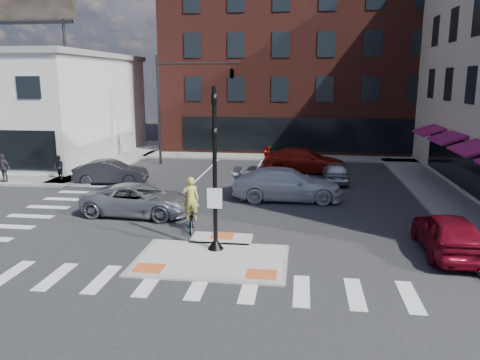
# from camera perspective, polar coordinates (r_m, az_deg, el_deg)

# --- Properties ---
(ground) EXTENTS (120.00, 120.00, 0.00)m
(ground) POSITION_cam_1_polar(r_m,az_deg,el_deg) (17.37, -3.22, -9.19)
(ground) COLOR #28282B
(ground) RESTS_ON ground
(refuge_island) EXTENTS (5.40, 4.65, 0.13)m
(refuge_island) POSITION_cam_1_polar(r_m,az_deg,el_deg) (17.11, -3.38, -9.35)
(refuge_island) COLOR gray
(refuge_island) RESTS_ON ground
(sidewalk_nw) EXTENTS (23.50, 20.50, 0.15)m
(sidewalk_nw) POSITION_cam_1_polar(r_m,az_deg,el_deg) (37.46, -24.56, 1.51)
(sidewalk_nw) COLOR gray
(sidewalk_nw) RESTS_ON ground
(sidewalk_e) EXTENTS (3.00, 24.00, 0.15)m
(sidewalk_e) POSITION_cam_1_polar(r_m,az_deg,el_deg) (27.72, 23.53, -1.85)
(sidewalk_e) COLOR gray
(sidewalk_e) RESTS_ON ground
(sidewalk_n) EXTENTS (26.00, 3.00, 0.15)m
(sidewalk_n) POSITION_cam_1_polar(r_m,az_deg,el_deg) (38.38, 7.35, 2.76)
(sidewalk_n) COLOR gray
(sidewalk_n) RESTS_ON ground
(building_n) EXTENTS (24.40, 18.40, 15.50)m
(building_n) POSITION_cam_1_polar(r_m,az_deg,el_deg) (47.88, 7.69, 13.90)
(building_n) COLOR #55211A
(building_n) RESTS_ON ground
(building_far_left) EXTENTS (10.00, 12.00, 10.00)m
(building_far_left) POSITION_cam_1_polar(r_m,az_deg,el_deg) (68.25, 1.64, 11.13)
(building_far_left) COLOR slate
(building_far_left) RESTS_ON ground
(building_far_right) EXTENTS (12.00, 12.00, 12.00)m
(building_far_right) POSITION_cam_1_polar(r_m,az_deg,el_deg) (70.12, 12.67, 11.70)
(building_far_right) COLOR brown
(building_far_right) RESTS_ON ground
(signal_pole) EXTENTS (0.60, 0.60, 5.98)m
(signal_pole) POSITION_cam_1_polar(r_m,az_deg,el_deg) (17.03, -3.06, -1.31)
(signal_pole) COLOR black
(signal_pole) RESTS_ON refuge_island
(mast_arm_signal) EXTENTS (6.10, 2.24, 8.00)m
(mast_arm_signal) POSITION_cam_1_polar(r_m,az_deg,el_deg) (34.50, -3.46, 12.01)
(mast_arm_signal) COLOR black
(mast_arm_signal) RESTS_ON ground
(silver_suv) EXTENTS (5.42, 2.80, 1.46)m
(silver_suv) POSITION_cam_1_polar(r_m,az_deg,el_deg) (22.64, -12.26, -2.38)
(silver_suv) COLOR #A3A6AA
(silver_suv) RESTS_ON ground
(red_sedan) EXTENTS (1.90, 4.61, 1.56)m
(red_sedan) POSITION_cam_1_polar(r_m,az_deg,el_deg) (18.91, 23.99, -5.95)
(red_sedan) COLOR maroon
(red_sedan) RESTS_ON ground
(white_pickup) EXTENTS (5.91, 2.58, 1.69)m
(white_pickup) POSITION_cam_1_polar(r_m,az_deg,el_deg) (24.99, 5.76, -0.52)
(white_pickup) COLOR silver
(white_pickup) RESTS_ON ground
(bg_car_dark) EXTENTS (4.55, 2.09, 1.45)m
(bg_car_dark) POSITION_cam_1_polar(r_m,az_deg,el_deg) (29.80, -15.46, 0.94)
(bg_car_dark) COLOR #28282E
(bg_car_dark) RESTS_ON ground
(bg_car_silver) EXTENTS (1.62, 3.90, 1.32)m
(bg_car_silver) POSITION_cam_1_polar(r_m,az_deg,el_deg) (29.77, 11.62, 1.00)
(bg_car_silver) COLOR #B5B7BD
(bg_car_silver) RESTS_ON ground
(bg_car_red) EXTENTS (5.86, 2.77, 1.65)m
(bg_car_red) POSITION_cam_1_polar(r_m,az_deg,el_deg) (32.55, 7.84, 2.39)
(bg_car_red) COLOR maroon
(bg_car_red) RESTS_ON ground
(cyclist) EXTENTS (0.96, 1.95, 2.33)m
(cyclist) POSITION_cam_1_polar(r_m,az_deg,el_deg) (20.01, -5.98, -3.95)
(cyclist) COLOR #3F3F44
(cyclist) RESTS_ON ground
(pedestrian_a) EXTENTS (0.92, 0.86, 1.51)m
(pedestrian_a) POSITION_cam_1_polar(r_m,az_deg,el_deg) (31.44, -21.24, 1.46)
(pedestrian_a) COLOR black
(pedestrian_a) RESTS_ON sidewalk_nw
(pedestrian_b) EXTENTS (1.08, 0.62, 1.72)m
(pedestrian_b) POSITION_cam_1_polar(r_m,az_deg,el_deg) (31.97, -26.90, 1.32)
(pedestrian_b) COLOR #342E38
(pedestrian_b) RESTS_ON sidewalk_nw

